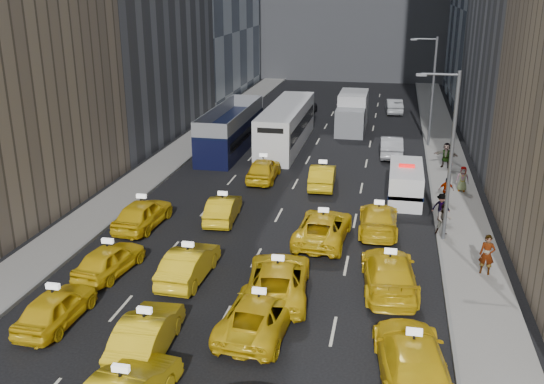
{
  "coord_description": "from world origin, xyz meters",
  "views": [
    {
      "loc": [
        6.26,
        -18.88,
        13.04
      ],
      "look_at": [
        -0.08,
        12.36,
        2.0
      ],
      "focal_mm": 40.0,
      "sensor_mm": 36.0,
      "label": 1
    }
  ],
  "objects_px": {
    "nypd_van": "(405,184)",
    "city_bus": "(286,126)",
    "box_truck": "(352,112)",
    "double_decker": "(231,129)",
    "pedestrian_0": "(487,255)"
  },
  "relations": [
    {
      "from": "city_bus",
      "to": "box_truck",
      "type": "bearing_deg",
      "value": 50.79
    },
    {
      "from": "pedestrian_0",
      "to": "city_bus",
      "type": "bearing_deg",
      "value": 134.7
    },
    {
      "from": "double_decker",
      "to": "nypd_van",
      "type": "bearing_deg",
      "value": -26.57
    },
    {
      "from": "double_decker",
      "to": "box_truck",
      "type": "height_order",
      "value": "double_decker"
    },
    {
      "from": "city_bus",
      "to": "pedestrian_0",
      "type": "xyz_separation_m",
      "value": [
        13.38,
        -21.84,
        -0.61
      ]
    },
    {
      "from": "box_truck",
      "to": "nypd_van",
      "type": "bearing_deg",
      "value": -67.55
    },
    {
      "from": "double_decker",
      "to": "city_bus",
      "type": "xyz_separation_m",
      "value": [
        4.2,
        2.2,
        0.0
      ]
    },
    {
      "from": "nypd_van",
      "to": "city_bus",
      "type": "xyz_separation_m",
      "value": [
        -9.74,
        11.62,
        0.69
      ]
    },
    {
      "from": "city_bus",
      "to": "double_decker",
      "type": "bearing_deg",
      "value": -155.77
    },
    {
      "from": "double_decker",
      "to": "city_bus",
      "type": "relative_size",
      "value": 0.9
    },
    {
      "from": "double_decker",
      "to": "city_bus",
      "type": "height_order",
      "value": "same"
    },
    {
      "from": "city_bus",
      "to": "pedestrian_0",
      "type": "height_order",
      "value": "city_bus"
    },
    {
      "from": "city_bus",
      "to": "box_truck",
      "type": "distance_m",
      "value": 8.49
    },
    {
      "from": "double_decker",
      "to": "city_bus",
      "type": "distance_m",
      "value": 4.74
    },
    {
      "from": "double_decker",
      "to": "pedestrian_0",
      "type": "relative_size",
      "value": 6.33
    }
  ]
}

